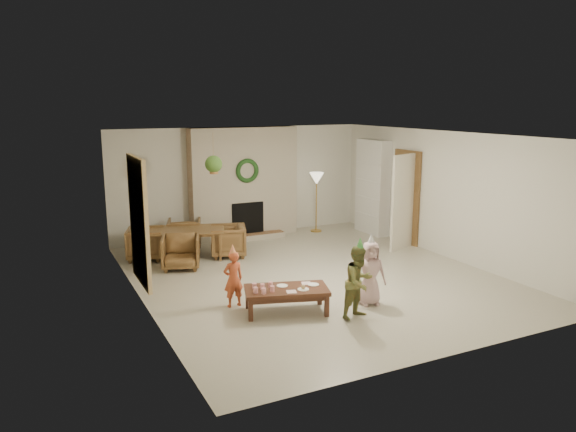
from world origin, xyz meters
TOP-DOWN VIEW (x-y plane):
  - floor at (0.00, 0.00)m, footprint 7.00×7.00m
  - ceiling at (0.00, 0.00)m, footprint 7.00×7.00m
  - wall_back at (0.00, 3.50)m, footprint 7.00×0.00m
  - wall_front at (0.00, -3.50)m, footprint 7.00×0.00m
  - wall_left at (-3.00, 0.00)m, footprint 0.00×7.00m
  - wall_right at (3.00, 0.00)m, footprint 0.00×7.00m
  - fireplace_mass at (0.00, 3.30)m, footprint 2.50×0.40m
  - fireplace_hearth at (0.00, 2.95)m, footprint 1.60×0.30m
  - fireplace_firebox at (0.00, 3.12)m, footprint 0.75×0.12m
  - fireplace_wreath at (0.00, 3.07)m, footprint 0.54×0.10m
  - floor_lamp_base at (1.72, 3.00)m, footprint 0.26×0.26m
  - floor_lamp_post at (1.72, 3.00)m, footprint 0.03×0.03m
  - floor_lamp_shade at (1.72, 3.00)m, footprint 0.34×0.34m
  - bookshelf_carcass at (2.84, 2.30)m, footprint 0.30×1.00m
  - bookshelf_shelf_a at (2.82, 2.30)m, footprint 0.30×0.92m
  - bookshelf_shelf_b at (2.82, 2.30)m, footprint 0.30×0.92m
  - bookshelf_shelf_c at (2.82, 2.30)m, footprint 0.30×0.92m
  - bookshelf_shelf_d at (2.82, 2.30)m, footprint 0.30×0.92m
  - books_row_lower at (2.80, 2.15)m, footprint 0.20×0.40m
  - books_row_mid at (2.80, 2.35)m, footprint 0.20×0.44m
  - books_row_upper at (2.80, 2.20)m, footprint 0.20×0.36m
  - door_frame at (2.96, 1.20)m, footprint 0.05×0.86m
  - door_leaf at (2.58, 0.82)m, footprint 0.77×0.32m
  - curtain_panel at (-2.96, 0.20)m, footprint 0.06×1.20m
  - dining_table at (-1.76, 2.17)m, footprint 1.84×1.38m
  - dining_chair_near at (-1.99, 1.49)m, footprint 0.86×0.87m
  - dining_chair_far at (-1.54, 2.85)m, footprint 0.86×0.87m
  - dining_chair_left at (-2.44, 2.40)m, footprint 0.87×0.86m
  - dining_chair_right at (-0.91, 1.89)m, footprint 0.87×0.86m
  - hanging_plant_cord at (-1.30, 1.50)m, footprint 0.01×0.01m
  - hanging_plant_pot at (-1.30, 1.50)m, footprint 0.16×0.16m
  - hanging_plant_foliage at (-1.30, 1.50)m, footprint 0.32×0.32m
  - coffee_table_top at (-1.18, -1.34)m, footprint 1.34×0.94m
  - coffee_table_apron at (-1.18, -1.34)m, footprint 1.22×0.82m
  - coffee_leg_fl at (-1.78, -1.41)m, footprint 0.08×0.08m
  - coffee_leg_fr at (-0.72, -1.74)m, footprint 0.08×0.08m
  - coffee_leg_bl at (-1.63, -0.93)m, footprint 0.08×0.08m
  - coffee_leg_br at (-0.57, -1.26)m, footprint 0.08×0.08m
  - cup_a at (-1.66, -1.33)m, footprint 0.08×0.08m
  - cup_b at (-1.61, -1.15)m, footprint 0.08×0.08m
  - cup_c at (-1.57, -1.41)m, footprint 0.08×0.08m
  - cup_d at (-1.51, -1.23)m, footprint 0.08×0.08m
  - cup_e at (-1.42, -1.38)m, footprint 0.08×0.08m
  - cup_f at (-1.37, -1.20)m, footprint 0.08×0.08m
  - plate_a at (-1.19, -1.21)m, footprint 0.21×0.21m
  - plate_b at (-0.98, -1.49)m, footprint 0.21×0.21m
  - plate_c at (-0.75, -1.37)m, footprint 0.21×0.21m
  - food_scoop at (-0.98, -1.49)m, footprint 0.08×0.08m
  - napkin_left at (-1.18, -1.51)m, footprint 0.18×0.18m
  - napkin_right at (-0.81, -1.27)m, footprint 0.18×0.18m
  - child_red at (-1.79, -0.76)m, footprint 0.32×0.22m
  - party_hat_red at (-1.79, -0.76)m, footprint 0.15×0.15m
  - child_plaid at (-0.33, -1.96)m, footprint 0.61×0.53m
  - party_hat_plaid at (-0.33, -1.96)m, footprint 0.13×0.13m
  - child_pink at (0.12, -1.59)m, footprint 0.54×0.42m
  - party_hat_pink at (0.12, -1.59)m, footprint 0.17×0.17m

SIDE VIEW (x-z plane):
  - floor at x=0.00m, z-range 0.00..0.00m
  - floor_lamp_base at x=1.72m, z-range 0.00..0.03m
  - fireplace_hearth at x=0.00m, z-range 0.00..0.12m
  - coffee_leg_fl at x=-1.78m, z-range 0.00..0.32m
  - coffee_leg_fr at x=-0.72m, z-range 0.00..0.32m
  - coffee_leg_bl at x=-1.63m, z-range 0.00..0.32m
  - coffee_leg_br at x=-0.57m, z-range 0.00..0.32m
  - coffee_table_apron at x=-1.18m, z-range 0.24..0.32m
  - dining_table at x=-1.76m, z-range 0.00..0.57m
  - dining_chair_near at x=-1.99m, z-range 0.00..0.63m
  - dining_chair_far at x=-1.54m, z-range 0.00..0.63m
  - dining_chair_left at x=-2.44m, z-range 0.00..0.63m
  - dining_chair_right at x=-0.91m, z-range 0.00..0.63m
  - coffee_table_top at x=-1.18m, z-range 0.32..0.37m
  - napkin_left at x=-1.18m, z-range 0.37..0.38m
  - napkin_right at x=-0.81m, z-range 0.37..0.38m
  - plate_a at x=-1.19m, z-range 0.37..0.38m
  - plate_b at x=-0.98m, z-range 0.37..0.38m
  - plate_c at x=-0.75m, z-range 0.37..0.38m
  - food_scoop at x=-0.98m, z-range 0.38..0.45m
  - cup_a at x=-1.66m, z-range 0.37..0.46m
  - cup_b at x=-1.61m, z-range 0.37..0.46m
  - cup_c at x=-1.57m, z-range 0.37..0.46m
  - cup_d at x=-1.51m, z-range 0.37..0.46m
  - cup_e at x=-1.42m, z-range 0.37..0.46m
  - cup_f at x=-1.37m, z-range 0.37..0.46m
  - child_red at x=-1.79m, z-range 0.00..0.86m
  - fireplace_firebox at x=0.00m, z-range 0.07..0.82m
  - bookshelf_shelf_a at x=2.82m, z-range 0.43..0.47m
  - child_pink at x=0.12m, z-range 0.00..0.99m
  - child_plaid at x=-0.33m, z-range 0.00..1.06m
  - books_row_lower at x=2.80m, z-range 0.47..0.71m
  - floor_lamp_post at x=1.72m, z-range 0.02..1.30m
  - bookshelf_shelf_b at x=2.82m, z-range 0.83..0.86m
  - party_hat_red at x=-1.79m, z-range 0.82..0.98m
  - books_row_mid at x=2.80m, z-range 0.87..1.11m
  - door_leaf at x=2.58m, z-range 0.00..2.00m
  - door_frame at x=2.96m, z-range 0.00..2.04m
  - party_hat_pink at x=0.12m, z-range 0.94..1.12m
  - bookshelf_carcass at x=2.84m, z-range 0.00..2.20m
  - party_hat_plaid at x=-0.33m, z-range 1.02..1.19m
  - wall_back at x=0.00m, z-range -2.25..4.75m
  - wall_front at x=0.00m, z-range -2.25..4.75m
  - wall_left at x=-3.00m, z-range -2.25..4.75m
  - wall_right at x=3.00m, z-range -2.25..4.75m
  - fireplace_mass at x=0.00m, z-range 0.00..2.50m
  - bookshelf_shelf_c at x=2.82m, z-range 1.24..1.26m
  - curtain_panel at x=-2.96m, z-range 0.25..2.25m
  - floor_lamp_shade at x=1.72m, z-range 1.14..1.42m
  - books_row_upper at x=2.80m, z-range 1.27..1.49m
  - fireplace_wreath at x=0.00m, z-range 1.28..1.82m
  - bookshelf_shelf_d at x=2.82m, z-range 1.64..1.66m
  - hanging_plant_pot at x=-1.30m, z-range 1.74..1.86m
  - hanging_plant_foliage at x=-1.30m, z-range 1.76..2.08m
  - hanging_plant_cord at x=-1.30m, z-range 1.80..2.50m
  - ceiling at x=0.00m, z-range 2.50..2.50m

